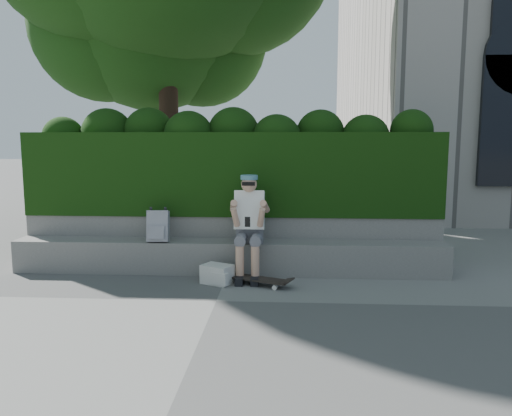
# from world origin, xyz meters

# --- Properties ---
(ground) EXTENTS (80.00, 80.00, 0.00)m
(ground) POSITION_xyz_m (0.00, 0.00, 0.00)
(ground) COLOR slate
(ground) RESTS_ON ground
(bench_ledge) EXTENTS (6.00, 0.45, 0.45)m
(bench_ledge) POSITION_xyz_m (0.00, 1.25, 0.23)
(bench_ledge) COLOR gray
(bench_ledge) RESTS_ON ground
(planter_wall) EXTENTS (6.00, 0.50, 0.75)m
(planter_wall) POSITION_xyz_m (0.00, 1.73, 0.38)
(planter_wall) COLOR gray
(planter_wall) RESTS_ON ground
(hedge) EXTENTS (6.00, 1.00, 1.20)m
(hedge) POSITION_xyz_m (0.00, 1.95, 1.35)
(hedge) COLOR black
(hedge) RESTS_ON planter_wall
(tree_right) EXTENTS (4.28, 4.28, 6.77)m
(tree_right) POSITION_xyz_m (-2.24, 5.94, 4.62)
(tree_right) COLOR black
(tree_right) RESTS_ON ground
(person) EXTENTS (0.40, 0.76, 1.38)m
(person) POSITION_xyz_m (0.30, 1.07, 0.75)
(person) COLOR slate
(person) RESTS_ON ground
(skateboard) EXTENTS (0.90, 0.55, 0.09)m
(skateboard) POSITION_xyz_m (0.41, 0.67, 0.08)
(skateboard) COLOR black
(skateboard) RESTS_ON ground
(backpack_plaid) EXTENTS (0.30, 0.18, 0.43)m
(backpack_plaid) POSITION_xyz_m (-0.96, 1.15, 0.66)
(backpack_plaid) COLOR #BABABF
(backpack_plaid) RESTS_ON bench_ledge
(backpack_ground) EXTENTS (0.45, 0.40, 0.24)m
(backpack_ground) POSITION_xyz_m (-0.09, 0.72, 0.12)
(backpack_ground) COLOR beige
(backpack_ground) RESTS_ON ground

